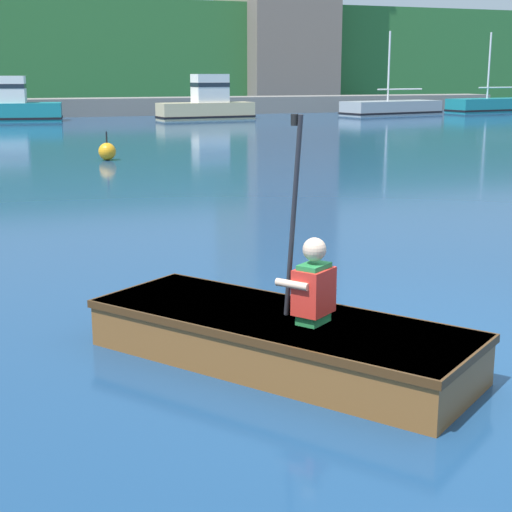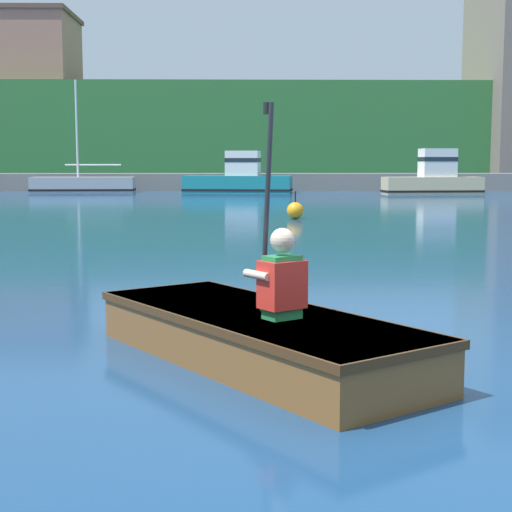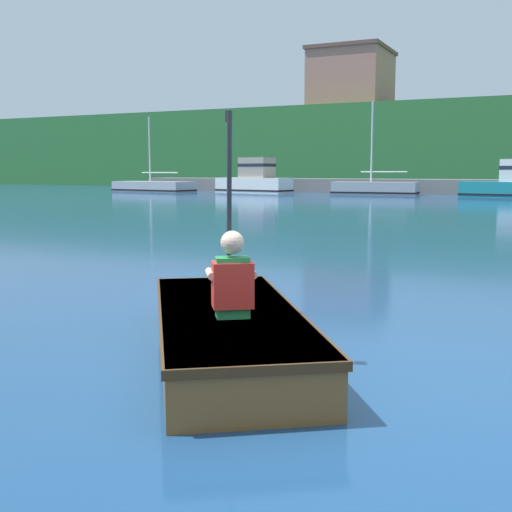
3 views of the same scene
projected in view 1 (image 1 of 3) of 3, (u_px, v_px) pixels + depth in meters
name	position (u px, v px, depth m)	size (l,w,h in m)	color
ground_plane	(447.00, 353.00, 6.13)	(300.00, 300.00, 0.00)	navy
shoreline_ridge	(6.00, 56.00, 56.26)	(120.00, 20.00, 6.76)	#2D6B33
marina_dock	(32.00, 108.00, 39.74)	(53.89, 2.40, 0.90)	slate
moored_boat_dock_west_end	(207.00, 104.00, 37.31)	(4.74, 1.76, 2.12)	#CCB789
moored_boat_dock_west_inner	(4.00, 106.00, 35.93)	(5.49, 2.55, 2.04)	#197A84
moored_boat_dock_east_inner	(391.00, 108.00, 41.58)	(5.92, 2.95, 4.30)	#9EA3A8
moored_boat_dock_east_end	(490.00, 106.00, 44.49)	(5.45, 2.42, 4.38)	#197A84
rowboat_foreground	(275.00, 335.00, 5.89)	(2.56, 3.05, 0.37)	brown
person_paddler	(312.00, 283.00, 5.61)	(0.45, 0.45, 1.49)	#267F3F
channel_buoy	(107.00, 151.00, 19.78)	(0.44, 0.44, 0.72)	orange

